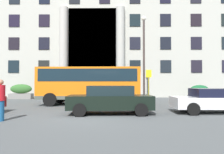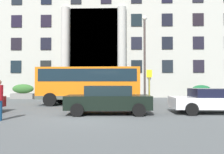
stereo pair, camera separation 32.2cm
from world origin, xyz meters
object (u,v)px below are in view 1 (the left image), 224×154
object	(u,v)px
hedge_planter_east	(81,92)
hedge_planter_far_west	(21,92)
parked_sedan_second	(217,100)
pedestrian_woman_dark_dress	(0,100)
hedge_planter_west	(200,92)
motorcycle_near_kerb	(81,101)
lamppost_plaza_centre	(144,51)
white_taxi_kerbside	(110,99)
motorcycle_far_end	(194,101)
bus_stop_sign	(149,82)
scooter_by_planter	(125,101)
orange_minibus	(90,82)

from	to	relation	value
hedge_planter_east	hedge_planter_far_west	distance (m)	5.89
parked_sedan_second	pedestrian_woman_dark_dress	world-z (taller)	pedestrian_woman_dark_dress
hedge_planter_west	motorcycle_near_kerb	distance (m)	12.48
hedge_planter_far_west	pedestrian_woman_dark_dress	distance (m)	12.74
hedge_planter_west	lamppost_plaza_centre	world-z (taller)	lamppost_plaza_centre
hedge_planter_far_west	white_taxi_kerbside	size ratio (longest dim) A/B	0.51
hedge_planter_far_west	motorcycle_far_end	distance (m)	15.91
bus_stop_sign	hedge_planter_east	world-z (taller)	bus_stop_sign
motorcycle_near_kerb	parked_sedan_second	bearing A→B (deg)	-22.87
hedge_planter_west	scooter_by_planter	bearing A→B (deg)	-134.44
motorcycle_near_kerb	pedestrian_woman_dark_dress	world-z (taller)	pedestrian_woman_dark_dress
hedge_planter_far_west	parked_sedan_second	xyz separation A→B (m)	(14.45, -9.45, -0.02)
motorcycle_far_end	lamppost_plaza_centre	distance (m)	6.81
bus_stop_sign	parked_sedan_second	bearing A→B (deg)	-65.41
orange_minibus	white_taxi_kerbside	size ratio (longest dim) A/B	1.66
hedge_planter_far_west	lamppost_plaza_centre	world-z (taller)	lamppost_plaza_centre
hedge_planter_west	hedge_planter_far_west	size ratio (longest dim) A/B	0.84
hedge_planter_east	hedge_planter_far_west	bearing A→B (deg)	177.26
hedge_planter_east	scooter_by_planter	distance (m)	8.42
motorcycle_near_kerb	pedestrian_woman_dark_dress	bearing A→B (deg)	-126.42
orange_minibus	parked_sedan_second	bearing A→B (deg)	-29.41
lamppost_plaza_centre	orange_minibus	bearing A→B (deg)	-147.78
hedge_planter_west	white_taxi_kerbside	world-z (taller)	white_taxi_kerbside
parked_sedan_second	lamppost_plaza_centre	distance (m)	8.27
hedge_planter_far_west	parked_sedan_second	world-z (taller)	hedge_planter_far_west
orange_minibus	hedge_planter_east	distance (m)	5.26
bus_stop_sign	white_taxi_kerbside	size ratio (longest dim) A/B	0.60
motorcycle_near_kerb	hedge_planter_far_west	bearing A→B (deg)	126.77
white_taxi_kerbside	lamppost_plaza_centre	world-z (taller)	lamppost_plaza_centre
motorcycle_near_kerb	pedestrian_woman_dark_dress	distance (m)	5.33
motorcycle_near_kerb	lamppost_plaza_centre	distance (m)	7.62
hedge_planter_west	white_taxi_kerbside	size ratio (longest dim) A/B	0.43
motorcycle_far_end	lamppost_plaza_centre	size ratio (longest dim) A/B	0.28
hedge_planter_west	parked_sedan_second	xyz separation A→B (m)	(-2.76, -9.30, 0.02)
hedge_planter_west	hedge_planter_far_west	bearing A→B (deg)	179.50
scooter_by_planter	lamppost_plaza_centre	xyz separation A→B (m)	(1.83, 5.19, 3.79)
white_taxi_kerbside	scooter_by_planter	size ratio (longest dim) A/B	2.08
bus_stop_sign	hedge_planter_west	size ratio (longest dim) A/B	1.42
bus_stop_sign	pedestrian_woman_dark_dress	distance (m)	11.13
hedge_planter_far_west	hedge_planter_west	bearing A→B (deg)	-0.50
white_taxi_kerbside	pedestrian_woman_dark_dress	size ratio (longest dim) A/B	2.52
lamppost_plaza_centre	scooter_by_planter	bearing A→B (deg)	-109.44
hedge_planter_west	white_taxi_kerbside	bearing A→B (deg)	-130.71
bus_stop_sign	hedge_planter_west	bearing A→B (deg)	33.20
hedge_planter_east	white_taxi_kerbside	world-z (taller)	hedge_planter_east
parked_sedan_second	pedestrian_woman_dark_dress	bearing A→B (deg)	-166.42
hedge_planter_west	pedestrian_woman_dark_dress	size ratio (longest dim) A/B	1.07
orange_minibus	pedestrian_woman_dark_dress	distance (m)	7.33
pedestrian_woman_dark_dress	bus_stop_sign	bearing A→B (deg)	138.23
bus_stop_sign	hedge_planter_west	distance (m)	6.53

